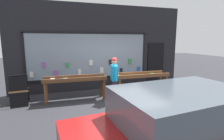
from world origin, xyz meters
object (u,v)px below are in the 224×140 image
(sandwich_board_sign, at_px, (19,90))
(display_table_right, at_px, (141,77))
(person_browsing, at_px, (114,76))
(display_table_left, at_px, (75,81))
(small_dog, at_px, (127,95))
(parked_car, at_px, (180,126))

(sandwich_board_sign, bearing_deg, display_table_right, -6.68)
(person_browsing, bearing_deg, display_table_left, 81.10)
(small_dog, bearing_deg, sandwich_board_sign, 54.52)
(small_dog, bearing_deg, display_table_left, 45.64)
(display_table_right, bearing_deg, display_table_left, 179.99)
(display_table_right, bearing_deg, person_browsing, -161.15)
(person_browsing, height_order, sandwich_board_sign, person_browsing)
(display_table_right, height_order, person_browsing, person_browsing)
(display_table_left, height_order, sandwich_board_sign, sandwich_board_sign)
(display_table_right, relative_size, parked_car, 0.55)
(display_table_left, distance_m, small_dog, 1.99)
(display_table_left, distance_m, person_browsing, 1.46)
(parked_car, bearing_deg, display_table_right, 66.47)
(small_dog, distance_m, sandwich_board_sign, 3.81)
(display_table_left, xyz_separation_m, parked_car, (1.36, -4.07, 0.01))
(display_table_right, height_order, parked_car, parked_car)
(small_dog, xyz_separation_m, parked_car, (-0.42, -3.32, 0.47))
(display_table_left, xyz_separation_m, person_browsing, (1.37, -0.47, 0.21))
(display_table_left, relative_size, display_table_right, 1.00)
(person_browsing, distance_m, small_dog, 0.84)
(parked_car, bearing_deg, display_table_left, 103.60)
(sandwich_board_sign, height_order, parked_car, parked_car)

